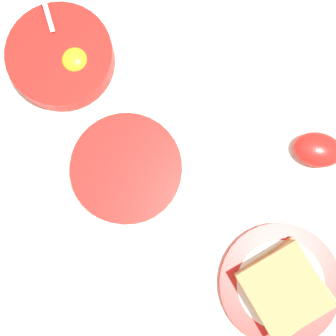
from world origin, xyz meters
name	(u,v)px	position (x,y,z in m)	size (l,w,h in m)	color
ground_plane	(252,112)	(0.00, 0.00, 0.00)	(3.00, 3.00, 0.00)	silver
egg_bowl	(61,57)	(0.26, 0.16, 0.02)	(0.16, 0.16, 0.07)	red
toast_plate	(280,284)	(-0.22, 0.15, 0.01)	(0.18, 0.18, 0.01)	red
toast_sandwich	(285,289)	(-0.22, 0.15, 0.03)	(0.12, 0.12, 0.04)	tan
soup_spoon	(325,151)	(-0.12, -0.04, 0.02)	(0.14, 0.12, 0.03)	red
congee_bowl	(127,169)	(0.06, 0.20, 0.02)	(0.16, 0.16, 0.04)	red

